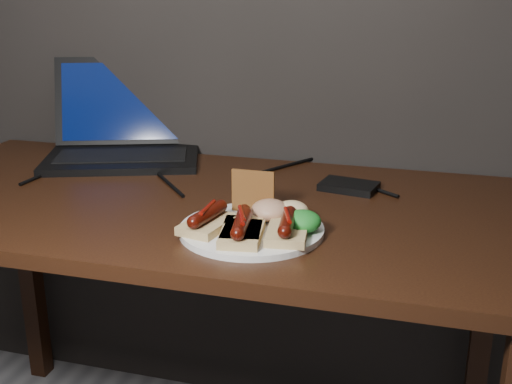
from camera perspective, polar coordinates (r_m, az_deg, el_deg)
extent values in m
cube|color=#311B0C|center=(1.39, -5.84, -1.17)|extent=(1.40, 0.70, 0.03)
cube|color=#311B0C|center=(2.07, -19.44, -6.54)|extent=(0.05, 0.05, 0.72)
cube|color=#311B0C|center=(1.74, 19.43, -11.57)|extent=(0.05, 0.05, 0.72)
cube|color=black|center=(1.68, -11.82, 2.86)|extent=(0.44, 0.35, 0.02)
cube|color=black|center=(1.67, -11.84, 3.21)|extent=(0.35, 0.23, 0.00)
cube|color=black|center=(1.80, -11.43, 7.96)|extent=(0.39, 0.22, 0.23)
cube|color=#081751|center=(1.80, -11.43, 7.96)|extent=(0.35, 0.19, 0.20)
cube|color=black|center=(1.45, 8.26, 0.52)|extent=(0.14, 0.10, 0.02)
cylinder|color=black|center=(1.47, -7.64, 0.66)|extent=(0.12, 0.14, 0.01)
cylinder|color=black|center=(1.59, 2.29, 2.24)|extent=(0.12, 0.19, 0.01)
cylinder|color=black|center=(1.45, 10.43, 0.30)|extent=(0.12, 0.09, 0.01)
cylinder|color=black|center=(1.62, -17.98, 1.65)|extent=(0.03, 0.20, 0.01)
cylinder|color=silver|center=(1.19, -0.39, -3.36)|extent=(0.34, 0.34, 0.01)
cube|color=#D0BB7A|center=(1.18, -4.29, -2.88)|extent=(0.09, 0.13, 0.02)
cylinder|color=#490E04|center=(1.17, -4.32, -1.95)|extent=(0.04, 0.10, 0.02)
sphere|color=#490E04|center=(1.14, -5.56, -2.69)|extent=(0.02, 0.02, 0.02)
sphere|color=#490E04|center=(1.21, -3.15, -1.26)|extent=(0.02, 0.02, 0.02)
cylinder|color=#630A04|center=(1.17, -4.33, -1.38)|extent=(0.01, 0.07, 0.01)
cube|color=#D0BB7A|center=(1.15, -1.27, -3.46)|extent=(0.09, 0.13, 0.02)
cylinder|color=#490E04|center=(1.14, -1.27, -2.50)|extent=(0.04, 0.10, 0.02)
sphere|color=#490E04|center=(1.10, -1.53, -3.39)|extent=(0.03, 0.02, 0.02)
sphere|color=#490E04|center=(1.19, -1.03, -1.68)|extent=(0.03, 0.02, 0.02)
cylinder|color=#630A04|center=(1.14, -1.28, -1.92)|extent=(0.03, 0.07, 0.01)
cube|color=#D0BB7A|center=(1.14, 2.80, -3.61)|extent=(0.08, 0.12, 0.02)
cylinder|color=#490E04|center=(1.14, 2.81, -2.66)|extent=(0.04, 0.10, 0.02)
sphere|color=#490E04|center=(1.09, 2.56, -3.55)|extent=(0.03, 0.02, 0.02)
sphere|color=#490E04|center=(1.18, 3.05, -1.83)|extent=(0.02, 0.02, 0.02)
cylinder|color=#630A04|center=(1.13, 2.82, -2.06)|extent=(0.03, 0.07, 0.01)
cube|color=#D0BB7A|center=(1.13, -1.27, -3.79)|extent=(0.09, 0.12, 0.02)
cylinder|color=#490E04|center=(1.13, -1.27, -2.82)|extent=(0.04, 0.10, 0.02)
sphere|color=#490E04|center=(1.08, -1.66, -3.73)|extent=(0.03, 0.02, 0.02)
sphere|color=#490E04|center=(1.17, -0.91, -1.98)|extent=(0.03, 0.02, 0.02)
cylinder|color=#630A04|center=(1.12, -1.28, -2.23)|extent=(0.03, 0.07, 0.01)
cube|color=brown|center=(1.25, -0.27, 0.05)|extent=(0.09, 0.01, 0.08)
ellipsoid|color=#135F19|center=(1.16, 4.12, -2.61)|extent=(0.07, 0.07, 0.04)
ellipsoid|color=maroon|center=(1.22, 1.25, -1.62)|extent=(0.07, 0.07, 0.04)
ellipsoid|color=beige|center=(1.22, 3.19, -1.64)|extent=(0.06, 0.06, 0.04)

